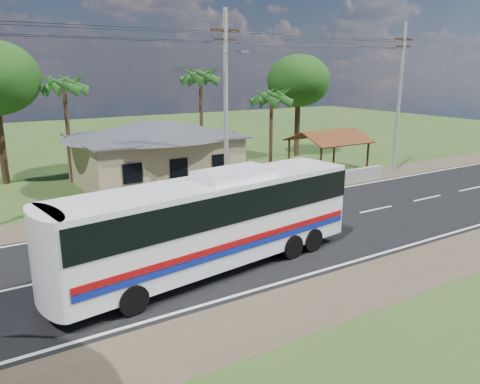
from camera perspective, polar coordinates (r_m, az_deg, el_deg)
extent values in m
plane|color=#2E4D1B|center=(21.91, 0.14, -5.78)|extent=(120.00, 120.00, 0.00)
cube|color=black|center=(21.91, 0.14, -5.75)|extent=(120.00, 10.00, 0.02)
cube|color=brown|center=(27.36, -7.09, -1.67)|extent=(120.00, 3.00, 0.01)
cube|color=brown|center=(17.21, 11.96, -12.08)|extent=(120.00, 3.00, 0.01)
cube|color=silver|center=(25.80, -5.40, -2.59)|extent=(120.00, 0.15, 0.01)
cube|color=silver|center=(18.39, 8.05, -10.00)|extent=(120.00, 0.15, 0.01)
cube|color=silver|center=(21.90, 0.14, -5.71)|extent=(120.00, 0.15, 0.01)
cube|color=tan|center=(33.20, -10.37, 3.94)|extent=(10.00, 8.00, 3.20)
cube|color=#4C4F54|center=(32.94, -10.50, 6.76)|extent=(10.60, 8.60, 0.10)
pyramid|color=#4C4F54|center=(32.81, -10.59, 8.75)|extent=(12.40, 10.00, 1.20)
cube|color=black|center=(28.47, -12.97, 2.23)|extent=(1.20, 0.08, 1.20)
cube|color=black|center=(29.55, -7.47, 2.93)|extent=(1.20, 0.08, 1.20)
cube|color=black|center=(30.87, -2.40, 3.55)|extent=(1.20, 0.08, 1.20)
cylinder|color=#3A2615|center=(32.98, 9.80, 3.36)|extent=(0.16, 0.16, 2.60)
cylinder|color=#3A2615|center=(35.69, 5.97, 4.35)|extent=(0.16, 0.16, 2.60)
cylinder|color=#3A2615|center=(36.15, 15.29, 4.04)|extent=(0.16, 0.16, 2.60)
cylinder|color=#3A2615|center=(38.65, 11.40, 4.94)|extent=(0.16, 0.16, 2.60)
cube|color=brown|center=(34.76, 12.01, 6.51)|extent=(5.20, 2.28, 0.90)
cube|color=brown|center=(36.36, 9.61, 6.97)|extent=(5.20, 2.28, 0.90)
cube|color=#3A2615|center=(35.51, 10.81, 7.31)|extent=(5.20, 0.12, 0.12)
cube|color=#9E9E99|center=(33.24, 12.67, 1.81)|extent=(7.00, 0.30, 0.90)
cylinder|color=#9E9E99|center=(27.73, -1.74, 10.22)|extent=(0.26, 0.26, 11.00)
cube|color=#3A2615|center=(27.72, -1.81, 19.11)|extent=(1.80, 0.12, 0.12)
cube|color=#3A2615|center=(27.69, -1.81, 18.08)|extent=(1.40, 0.10, 0.10)
cylinder|color=#9E9E99|center=(37.55, 18.82, 10.63)|extent=(0.26, 0.26, 11.00)
cube|color=#3A2615|center=(37.55, 19.39, 17.18)|extent=(1.80, 0.12, 0.12)
cube|color=#3A2615|center=(37.53, 19.32, 16.42)|extent=(1.40, 0.10, 0.10)
cylinder|color=gray|center=(26.80, -0.67, 16.70)|extent=(0.08, 2.00, 0.08)
cube|color=gray|center=(25.95, 0.52, 16.77)|extent=(0.50, 0.18, 0.12)
cylinder|color=black|center=(24.69, -18.99, 18.44)|extent=(16.00, 0.02, 0.02)
cylinder|color=black|center=(32.13, 10.44, 17.93)|extent=(15.00, 0.02, 0.02)
cylinder|color=#47301E|center=(35.27, 3.79, 7.07)|extent=(0.28, 0.28, 6.00)
cylinder|color=#47301E|center=(37.19, -4.73, 8.61)|extent=(0.28, 0.28, 7.50)
cylinder|color=#47301E|center=(34.36, -20.22, 6.85)|extent=(0.28, 0.28, 7.00)
cylinder|color=#47301E|center=(35.83, -27.10, 5.58)|extent=(0.50, 0.50, 5.95)
cylinder|color=#47301E|center=(43.15, 6.99, 8.13)|extent=(0.50, 0.50, 5.60)
ellipsoid|color=#183B10|center=(42.89, 7.15, 13.33)|extent=(5.60, 5.60, 4.59)
cube|color=white|center=(18.13, -3.21, -3.45)|extent=(12.72, 4.28, 3.12)
cube|color=black|center=(17.90, -3.25, -1.08)|extent=(12.78, 4.35, 1.14)
cube|color=black|center=(15.35, -22.40, -6.36)|extent=(0.45, 2.39, 1.87)
cube|color=#93090C|center=(17.33, -0.56, -6.30)|extent=(12.16, 1.71, 0.23)
cube|color=navy|center=(17.43, -0.56, -7.10)|extent=(12.16, 1.71, 0.23)
cube|color=white|center=(18.29, -0.67, 2.31)|extent=(3.32, 2.07, 0.31)
cylinder|color=black|center=(15.76, -12.96, -12.67)|extent=(1.08, 0.50, 1.04)
cylinder|color=black|center=(17.74, -16.53, -9.70)|extent=(1.08, 0.50, 1.04)
cylinder|color=black|center=(19.73, 6.30, -6.62)|extent=(1.08, 0.50, 1.04)
cylinder|color=black|center=(21.35, 1.68, -4.86)|extent=(1.08, 0.50, 1.04)
cylinder|color=black|center=(20.60, 8.73, -5.78)|extent=(1.08, 0.50, 1.04)
cylinder|color=black|center=(22.15, 4.11, -4.16)|extent=(1.08, 0.50, 1.04)
imported|color=black|center=(34.77, 13.42, 2.27)|extent=(1.69, 1.17, 0.84)
imported|color=#1B4698|center=(30.03, 11.28, 1.12)|extent=(0.64, 0.52, 1.51)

